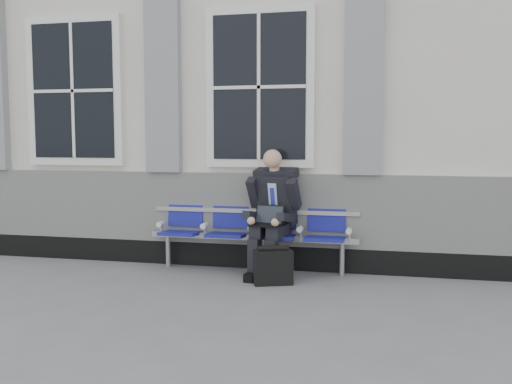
# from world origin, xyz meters

# --- Properties ---
(ground) EXTENTS (70.00, 70.00, 0.00)m
(ground) POSITION_xyz_m (0.00, 0.00, 0.00)
(ground) COLOR slate
(ground) RESTS_ON ground
(station_building) EXTENTS (14.40, 4.40, 4.49)m
(station_building) POSITION_xyz_m (-0.02, 3.47, 2.22)
(station_building) COLOR silver
(station_building) RESTS_ON ground
(bench) EXTENTS (2.60, 0.47, 0.91)m
(bench) POSITION_xyz_m (0.29, 1.32, 0.55)
(bench) COLOR #9EA0A3
(bench) RESTS_ON ground
(businessman) EXTENTS (0.66, 0.88, 1.50)m
(businessman) POSITION_xyz_m (0.57, 1.18, 0.80)
(businessman) COLOR black
(businessman) RESTS_ON ground
(briefcase) EXTENTS (0.47, 0.32, 0.44)m
(briefcase) POSITION_xyz_m (0.67, 0.72, 0.20)
(briefcase) COLOR black
(briefcase) RESTS_ON ground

